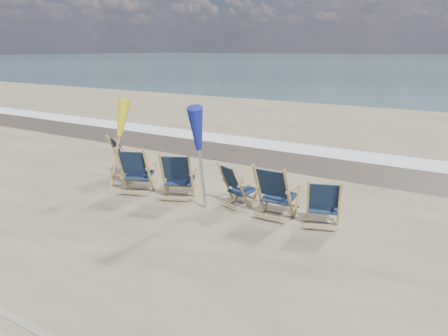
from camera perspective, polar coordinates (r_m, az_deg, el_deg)
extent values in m
cube|color=silver|center=(14.09, 13.50, 2.03)|extent=(200.00, 1.40, 0.01)
cube|color=#42362A|center=(12.72, 11.24, 0.74)|extent=(200.00, 2.60, 0.00)
cylinder|color=#A9844B|center=(10.32, -13.80, 3.07)|extent=(0.06, 0.06, 2.06)
cone|color=gold|center=(10.22, -14.00, 6.11)|extent=(0.30, 0.30, 0.85)
cylinder|color=#A5A5AD|center=(8.38, -3.06, 1.18)|extent=(0.06, 0.06, 2.21)
cone|color=navy|center=(8.25, -3.12, 5.42)|extent=(0.30, 0.30, 0.85)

